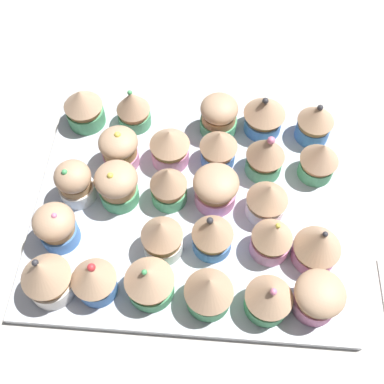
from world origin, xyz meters
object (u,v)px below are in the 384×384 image
Objects in this scene: cupcake_4 at (269,297)px; cupcake_2 at (149,281)px; cupcake_5 at (318,297)px; cupcake_6 at (56,226)px; cupcake_3 at (209,291)px; cupcake_18 at (219,147)px; baking_tray at (192,205)px; cupcake_0 at (46,277)px; cupcake_23 at (219,115)px; cupcake_11 at (74,184)px; cupcake_21 at (84,107)px; cupcake_17 at (170,146)px; cupcake_20 at (319,159)px; cupcake_7 at (162,236)px; cupcake_16 at (119,148)px; cupcake_8 at (213,234)px; cupcake_24 at (265,113)px; cupcake_22 at (133,108)px; cupcake_12 at (117,187)px; cupcake_14 at (216,188)px; cupcake_15 at (267,199)px; cupcake_9 at (272,238)px; cupcake_19 at (266,155)px; cupcake_10 at (318,246)px; cupcake_25 at (315,122)px; cupcake_1 at (94,279)px; cupcake_13 at (169,185)px.

cupcake_2 is at bearing 176.09° from cupcake_4.
cupcake_6 is at bearing 168.35° from cupcake_5.
cupcake_18 is at bearing 89.61° from cupcake_3.
cupcake_0 reaches higher than baking_tray.
cupcake_0 reaches higher than cupcake_5.
cupcake_18 is at bearing -87.69° from cupcake_23.
cupcake_2 reaches higher than cupcake_18.
cupcake_11 is 1.04× the size of cupcake_21.
cupcake_20 is at bearing -2.31° from cupcake_17.
baking_tray is 18.87cm from cupcake_4.
cupcake_7 is (-3.42, -7.70, 4.41)cm from baking_tray.
cupcake_6 is at bearing -115.54° from cupcake_16.
cupcake_8 is at bearing 43.01° from cupcake_2.
cupcake_6 is 0.95× the size of cupcake_24.
cupcake_21 is 0.98× the size of cupcake_22.
cupcake_12 is at bearing -83.82° from cupcake_16.
cupcake_24 is (10.26, 14.73, 4.42)cm from baking_tray.
cupcake_14 is 7.42cm from cupcake_15.
cupcake_23 is at bearing 111.31° from cupcake_9.
cupcake_12 reaches higher than cupcake_9.
cupcake_22 is (-20.80, 7.78, -0.49)cm from cupcake_19.
cupcake_18 is at bearing 118.36° from cupcake_9.
cupcake_10 is at bearing -72.46° from cupcake_24.
cupcake_16 is (-14.69, 13.23, -0.13)cm from cupcake_8.
cupcake_16 is at bearing -159.16° from cupcake_24.
cupcake_12 reaches higher than cupcake_15.
cupcake_21 is (-13.92, 28.00, 0.10)cm from cupcake_2.
cupcake_18 is at bearing 132.23° from cupcake_10.
cupcake_12 is at bearing 43.17° from cupcake_6.
cupcake_5 is 45.26cm from cupcake_21.
cupcake_8 is 22.58cm from cupcake_24.
cupcake_4 is at bearing -104.34° from cupcake_25.
cupcake_5 is at bearing -0.09° from cupcake_1.
cupcake_11 is at bearing -84.26° from cupcake_21.
cupcake_22 reaches higher than cupcake_15.
cupcake_25 is (14.74, 6.01, -0.04)cm from cupcake_18.
cupcake_22 is at bearing 116.85° from cupcake_13.
cupcake_1 reaches higher than cupcake_20.
cupcake_1 is at bearing -108.96° from cupcake_17.
cupcake_7 is at bearing -2.15° from cupcake_6.
cupcake_17 is at bearing 123.23° from cupcake_4.
cupcake_3 reaches higher than cupcake_2.
cupcake_22 is at bearing 135.79° from cupcake_9.
cupcake_6 is 35.19cm from cupcake_10.
cupcake_11 is 1.05× the size of cupcake_16.
cupcake_22 reaches higher than cupcake_21.
cupcake_12 is 0.97× the size of cupcake_13.
cupcake_3 is at bearing -152.36° from cupcake_10.
cupcake_2 and cupcake_21 have the same top height.
cupcake_25 is at bearing 31.81° from cupcake_13.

